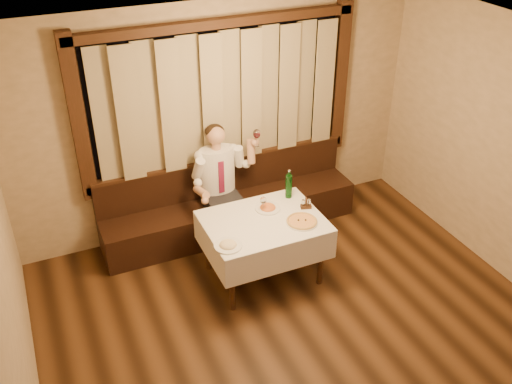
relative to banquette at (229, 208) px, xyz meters
name	(u,v)px	position (x,y,z in m)	size (l,w,h in m)	color
room	(297,194)	(0.00, -1.75, 1.19)	(5.01, 6.01, 2.81)	black
banquette	(229,208)	(0.00, 0.00, 0.00)	(3.20, 0.61, 0.94)	black
dining_table	(263,228)	(0.00, -1.02, 0.34)	(1.27, 0.97, 0.76)	black
pizza	(302,221)	(0.36, -1.22, 0.46)	(0.34, 0.34, 0.04)	white
pasta_red	(268,206)	(0.13, -0.84, 0.48)	(0.28, 0.28, 0.10)	white
pasta_cream	(228,243)	(-0.52, -1.30, 0.49)	(0.29, 0.29, 0.10)	white
green_bottle	(289,186)	(0.46, -0.71, 0.59)	(0.08, 0.08, 0.35)	#115316
table_wine_glass	(263,201)	(0.07, -0.86, 0.58)	(0.07, 0.07, 0.19)	white
cruet_caddy	(306,204)	(0.53, -0.99, 0.49)	(0.13, 0.09, 0.13)	black
seated_man	(220,176)	(-0.14, -0.09, 0.53)	(0.82, 0.61, 1.46)	black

